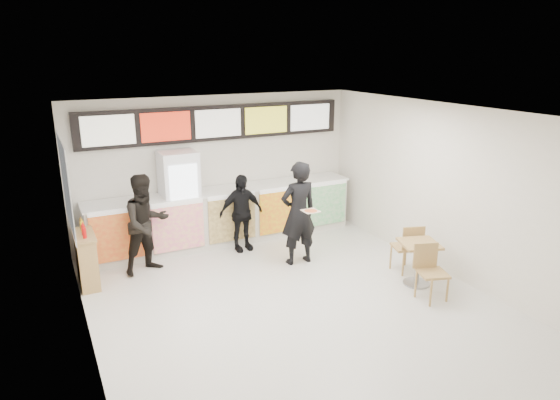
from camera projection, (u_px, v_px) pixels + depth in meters
floor at (297, 306)px, 7.83m from camera, size 7.00×7.00×0.00m
ceiling at (299, 114)px, 6.97m from camera, size 7.00×7.00×0.00m
wall_back at (218, 168)px, 10.40m from camera, size 6.00×0.00×6.00m
wall_left at (83, 250)px, 6.11m from camera, size 0.00×7.00×7.00m
wall_right at (449, 191)px, 8.68m from camera, size 0.00×7.00×7.00m
service_counter at (226, 216)px, 10.31m from camera, size 5.56×0.77×1.14m
menu_board at (217, 123)px, 10.05m from camera, size 5.50×0.14×0.70m
drinks_fridge at (180, 201)px, 9.80m from camera, size 0.70×0.67×2.00m
mirror_panel at (66, 184)px, 8.14m from camera, size 0.01×2.00×1.50m
customer_main at (298, 213)px, 9.18m from camera, size 0.71×0.47×1.95m
customer_left at (146, 224)px, 8.83m from camera, size 1.04×0.91×1.81m
customer_mid at (241, 213)px, 9.84m from camera, size 0.93×0.43×1.55m
pizza_slice at (311, 211)px, 8.74m from camera, size 0.36×0.36×0.02m
cafe_table at (418, 255)px, 8.42m from camera, size 0.88×1.60×0.90m
condiment_ledge at (87, 259)px, 8.42m from camera, size 0.33×0.82×1.10m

